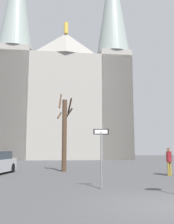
{
  "coord_description": "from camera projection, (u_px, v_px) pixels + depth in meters",
  "views": [
    {
      "loc": [
        -2.93,
        -7.55,
        1.64
      ],
      "look_at": [
        -1.16,
        17.98,
        5.32
      ],
      "focal_mm": 41.21,
      "sensor_mm": 36.0,
      "label": 1
    }
  ],
  "objects": [
    {
      "name": "pedestrian_walking",
      "position": [
        169.0,
        159.0,
        15.87
      ],
      "size": [
        0.32,
        0.32,
        1.72
      ],
      "color": "olive",
      "rests_on": "ground"
    },
    {
      "name": "bare_tree",
      "position": [
        64.0,
        132.0,
        19.26
      ],
      "size": [
        1.21,
        1.0,
        5.88
      ],
      "color": "#473323",
      "rests_on": "ground"
    },
    {
      "name": "ground_plane",
      "position": [
        170.0,
        206.0,
        7.42
      ],
      "size": [
        120.0,
        120.0,
        0.0
      ],
      "primitive_type": "plane",
      "color": "#424244"
    },
    {
      "name": "one_way_arrow_sign",
      "position": [
        101.0,
        151.0,
        10.82
      ],
      "size": [
        0.66,
        0.07,
        2.48
      ],
      "color": "slate",
      "rests_on": "ground"
    },
    {
      "name": "cathedral",
      "position": [
        64.0,
        87.0,
        43.36
      ],
      "size": [
        21.89,
        12.1,
        36.83
      ],
      "color": "gray",
      "rests_on": "ground"
    }
  ]
}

